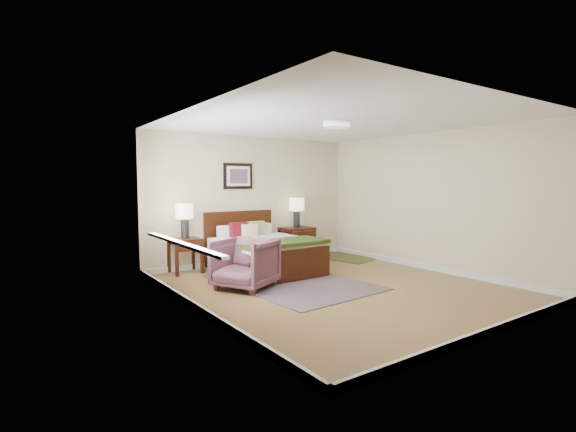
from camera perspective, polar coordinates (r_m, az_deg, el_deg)
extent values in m
plane|color=brown|center=(6.53, 6.51, -9.58)|extent=(5.00, 5.00, 0.00)
cube|color=#CBB693|center=(8.38, -4.78, 2.21)|extent=(4.50, 0.04, 2.50)
cube|color=#CBB693|center=(4.77, 26.91, -0.07)|extent=(4.50, 0.04, 2.50)
cube|color=#CBB693|center=(5.14, -12.55, 0.62)|extent=(0.04, 5.00, 2.50)
cube|color=#CBB693|center=(8.01, 18.78, 1.87)|extent=(0.04, 5.00, 2.50)
cube|color=white|center=(6.40, 6.72, 12.69)|extent=(4.50, 5.00, 0.02)
cube|color=silver|center=(5.79, -15.03, 2.49)|extent=(0.02, 2.72, 1.32)
cube|color=silver|center=(5.80, -14.89, 2.50)|extent=(0.01, 2.60, 1.20)
cube|color=silver|center=(5.86, -14.44, -3.65)|extent=(0.10, 2.72, 0.04)
cube|color=silver|center=(3.61, -1.67, -3.47)|extent=(0.01, 1.00, 2.18)
cube|color=brown|center=(3.63, -1.54, -4.08)|extent=(0.01, 0.90, 2.10)
cylinder|color=#999999|center=(3.97, -4.25, -4.07)|extent=(0.04, 0.04, 0.04)
cylinder|color=white|center=(6.39, 6.71, 12.33)|extent=(0.40, 0.40, 0.07)
cylinder|color=beige|center=(6.40, 6.72, 12.64)|extent=(0.44, 0.44, 0.01)
cube|color=#321507|center=(8.24, -6.72, -2.87)|extent=(1.46, 0.06, 1.02)
cube|color=#321507|center=(6.73, 0.77, -6.73)|extent=(1.46, 0.06, 0.51)
cube|color=#321507|center=(7.15, -8.12, -5.95)|extent=(0.06, 1.82, 0.16)
cube|color=#321507|center=(7.86, 0.96, -4.95)|extent=(0.06, 1.82, 0.16)
cube|color=silver|center=(7.46, -3.36, -4.55)|extent=(1.36, 1.80, 0.20)
cube|color=silver|center=(7.36, -2.96, -3.59)|extent=(1.54, 1.57, 0.09)
cube|color=#2D3F12|center=(6.97, -0.96, -3.67)|extent=(1.58, 0.70, 0.06)
cube|color=silver|center=(7.86, -7.96, -2.16)|extent=(0.46, 0.18, 0.24)
cube|color=silver|center=(8.17, -3.95, -1.88)|extent=(0.46, 0.18, 0.24)
cube|color=#580A13|center=(7.80, -6.79, -1.93)|extent=(0.36, 0.17, 0.29)
cube|color=#748A4F|center=(7.98, -4.47, -1.77)|extent=(0.36, 0.16, 0.29)
cube|color=beige|center=(7.82, -5.33, -2.03)|extent=(0.31, 0.13, 0.26)
cube|color=black|center=(8.18, -6.85, 5.43)|extent=(0.62, 0.03, 0.50)
cube|color=silver|center=(8.16, -6.78, 5.43)|extent=(0.50, 0.01, 0.38)
cube|color=#A52D23|center=(8.15, -6.75, 5.44)|extent=(0.38, 0.01, 0.28)
cube|color=#321507|center=(7.57, -13.90, -3.18)|extent=(0.52, 0.46, 0.05)
cube|color=#321507|center=(7.36, -14.95, -5.83)|extent=(0.05, 0.05, 0.57)
cube|color=#321507|center=(7.52, -11.67, -5.55)|extent=(0.05, 0.05, 0.57)
cube|color=#321507|center=(7.73, -15.97, -5.35)|extent=(0.05, 0.05, 0.57)
cube|color=#321507|center=(7.89, -12.83, -5.09)|extent=(0.05, 0.05, 0.57)
cube|color=#321507|center=(7.39, -13.28, -4.15)|extent=(0.46, 0.03, 0.14)
cube|color=#321507|center=(8.73, 1.20, -1.73)|extent=(0.66, 0.50, 0.05)
cube|color=#321507|center=(8.42, 0.41, -4.21)|extent=(0.05, 0.05, 0.61)
cube|color=#321507|center=(8.78, 3.64, -3.86)|extent=(0.05, 0.05, 0.61)
cube|color=#321507|center=(8.78, -1.24, -3.85)|extent=(0.05, 0.05, 0.61)
cube|color=#321507|center=(9.12, 1.92, -3.53)|extent=(0.05, 0.05, 0.61)
cube|color=#321507|center=(8.56, 2.12, -2.54)|extent=(0.60, 0.03, 0.14)
cube|color=#321507|center=(8.80, 1.20, -4.93)|extent=(0.60, 0.44, 0.03)
cube|color=black|center=(8.79, 1.20, -4.74)|extent=(0.24, 0.31, 0.03)
cube|color=black|center=(8.79, 1.20, -4.51)|extent=(0.24, 0.31, 0.03)
cube|color=black|center=(8.78, 1.20, -4.29)|extent=(0.24, 0.31, 0.03)
cylinder|color=black|center=(7.55, -13.92, -1.75)|extent=(0.14, 0.14, 0.32)
cylinder|color=black|center=(7.53, -13.95, -0.39)|extent=(0.02, 0.02, 0.06)
cylinder|color=#F6EABB|center=(7.52, -13.97, 0.67)|extent=(0.31, 0.31, 0.26)
cylinder|color=black|center=(8.71, 1.20, -0.49)|extent=(0.14, 0.14, 0.32)
cylinder|color=black|center=(8.70, 1.20, 0.69)|extent=(0.02, 0.02, 0.06)
cylinder|color=#F6EABB|center=(8.69, 1.21, 1.61)|extent=(0.31, 0.31, 0.26)
imported|color=brown|center=(6.35, -5.91, -6.51)|extent=(1.11, 1.10, 0.75)
cube|color=#0B1739|center=(6.75, 0.57, -9.03)|extent=(2.01, 2.71, 0.01)
cube|color=black|center=(9.02, 7.55, -5.60)|extent=(1.18, 1.51, 0.01)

